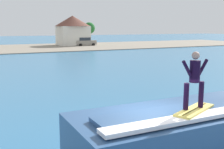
{
  "coord_description": "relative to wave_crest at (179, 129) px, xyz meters",
  "views": [
    {
      "loc": [
        -5.02,
        -7.49,
        4.06
      ],
      "look_at": [
        0.94,
        4.63,
        1.78
      ],
      "focal_mm": 45.2,
      "sensor_mm": 36.0,
      "label": 1
    }
  ],
  "objects": [
    {
      "name": "surfer",
      "position": [
        0.04,
        -0.56,
        1.85
      ],
      "size": [
        1.01,
        0.32,
        1.78
      ],
      "color": "black",
      "rests_on": "surfboard"
    },
    {
      "name": "house_gabled_white",
      "position": [
        13.93,
        53.0,
        2.91
      ],
      "size": [
        7.75,
        7.75,
        6.53
      ],
      "color": "silver",
      "rests_on": "ground_plane"
    },
    {
      "name": "wave_crest",
      "position": [
        0.0,
        0.0,
        0.0
      ],
      "size": [
        7.29,
        3.04,
        1.5
      ],
      "color": "#305381",
      "rests_on": "ground_plane"
    },
    {
      "name": "shoreline_bank",
      "position": [
        -0.94,
        49.51,
        -0.65
      ],
      "size": [
        120.0,
        23.04,
        0.12
      ],
      "color": "gray",
      "rests_on": "ground_plane"
    },
    {
      "name": "car_far_shore",
      "position": [
        15.87,
        50.54,
        0.24
      ],
      "size": [
        4.51,
        2.12,
        1.86
      ],
      "color": "gray",
      "rests_on": "ground_plane"
    },
    {
      "name": "tree_tall_bare",
      "position": [
        18.17,
        53.79,
        3.08
      ],
      "size": [
        2.62,
        2.62,
        5.14
      ],
      "color": "brown",
      "rests_on": "ground_plane"
    },
    {
      "name": "surfboard",
      "position": [
        0.05,
        -0.62,
        0.82
      ],
      "size": [
        1.92,
        1.23,
        0.06
      ],
      "color": "#EAD159",
      "rests_on": "wave_crest"
    },
    {
      "name": "ground_plane",
      "position": [
        -0.94,
        0.45,
        -0.71
      ],
      "size": [
        260.0,
        260.0,
        0.0
      ],
      "primitive_type": "plane",
      "color": "teal"
    }
  ]
}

